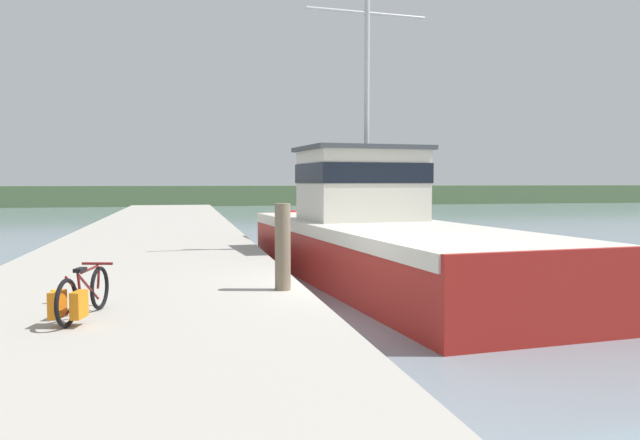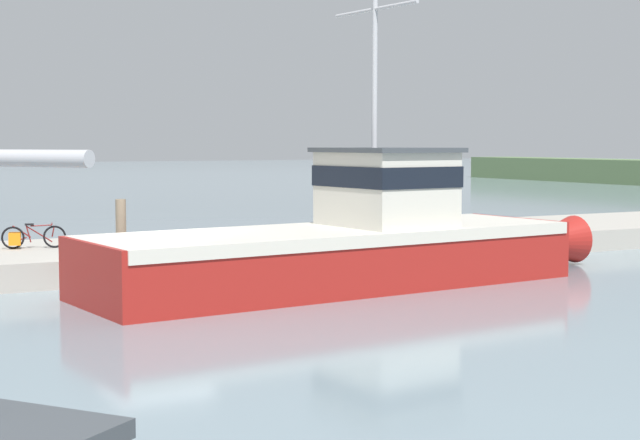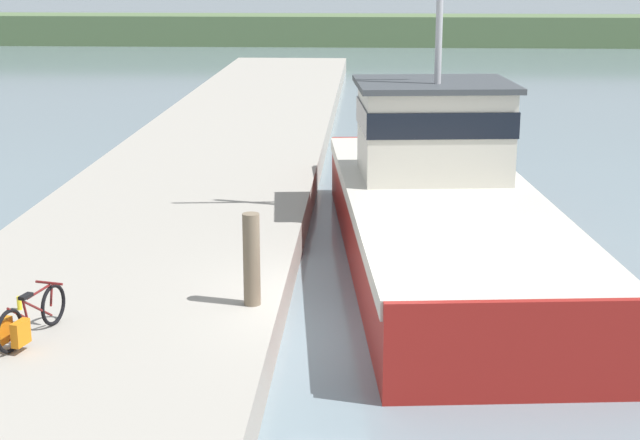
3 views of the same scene
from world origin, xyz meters
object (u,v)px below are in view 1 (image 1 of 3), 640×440
(mooring_post, at_px, (283,247))
(water_bottle_by_bike, at_px, (54,296))
(bicycle_touring, at_px, (79,297))
(fishing_boat_main, at_px, (375,235))

(mooring_post, xyz_separation_m, water_bottle_by_bike, (-3.59, -0.43, -0.63))
(bicycle_touring, xyz_separation_m, water_bottle_by_bike, (-0.57, 1.32, -0.21))
(fishing_boat_main, height_order, water_bottle_by_bike, fishing_boat_main)
(mooring_post, bearing_deg, bicycle_touring, -149.82)
(fishing_boat_main, bearing_deg, water_bottle_by_bike, -146.45)
(bicycle_touring, bearing_deg, fishing_boat_main, 61.38)
(bicycle_touring, relative_size, mooring_post, 1.15)
(bicycle_touring, bearing_deg, water_bottle_by_bike, 127.18)
(bicycle_touring, xyz_separation_m, mooring_post, (3.02, 1.75, 0.42))
(fishing_boat_main, bearing_deg, bicycle_touring, -137.85)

